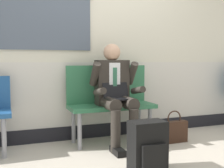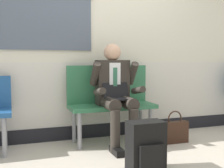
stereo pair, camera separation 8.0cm
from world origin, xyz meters
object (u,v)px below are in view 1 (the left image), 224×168
(person_seated, at_px, (116,91))
(backpack, at_px, (148,147))
(bench_with_person, at_px, (110,98))
(handbag, at_px, (174,131))

(person_seated, distance_m, backpack, 0.97)
(bench_with_person, xyz_separation_m, person_seated, (0.00, -0.20, 0.11))
(handbag, bearing_deg, bench_with_person, 152.31)
(bench_with_person, xyz_separation_m, backpack, (-0.03, -1.07, -0.32))
(person_seated, bearing_deg, handbag, -13.49)
(bench_with_person, bearing_deg, person_seated, -90.00)
(backpack, bearing_deg, bench_with_person, 88.62)
(backpack, distance_m, handbag, 1.02)
(backpack, height_order, handbag, backpack)
(person_seated, xyz_separation_m, backpack, (-0.03, -0.87, -0.42))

